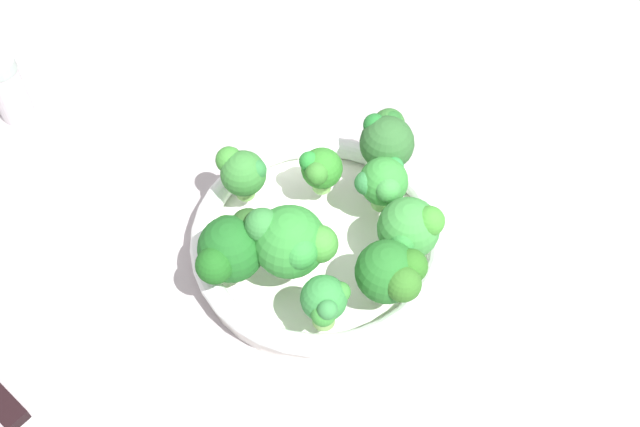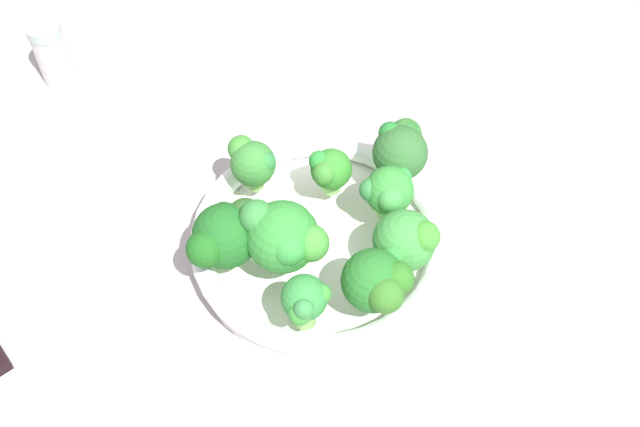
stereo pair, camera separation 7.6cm
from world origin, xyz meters
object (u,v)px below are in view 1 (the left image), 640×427
bowl (320,242)px  broccoli_floret_7 (410,229)px  broccoli_floret_3 (382,182)px  broccoli_floret_6 (392,273)px  broccoli_floret_2 (291,242)px  broccoli_floret_0 (320,169)px  broccoli_floret_8 (325,302)px  broccoli_floret_1 (387,140)px  broccoli_floret_5 (231,248)px  pepper_shaker (8,88)px  knife (20,424)px  broccoli_floret_4 (239,173)px

bowl → broccoli_floret_7: 10.17cm
broccoli_floret_3 → broccoli_floret_6: bearing=40.3°
broccoli_floret_3 → broccoli_floret_2: bearing=-10.5°
broccoli_floret_0 → broccoli_floret_8: size_ratio=0.84×
broccoli_floret_6 → broccoli_floret_7: 5.14cm
broccoli_floret_1 → broccoli_floret_8: bearing=19.1°
broccoli_floret_3 → broccoli_floret_5: broccoli_floret_5 is taller
broccoli_floret_2 → broccoli_floret_5: broccoli_floret_2 is taller
broccoli_floret_2 → pepper_shaker: size_ratio=0.96×
broccoli_floret_8 → knife: (22.70, -16.01, -7.26)cm
broccoli_floret_6 → broccoli_floret_8: (5.96, -2.82, 0.12)cm
broccoli_floret_2 → broccoli_floret_5: 5.53cm
broccoli_floret_3 → knife: size_ratio=0.23×
broccoli_floret_7 → broccoli_floret_8: broccoli_floret_7 is taller
bowl → broccoli_floret_1: size_ratio=3.70×
knife → pepper_shaker: (-24.06, -29.08, 3.64)cm
broccoli_floret_2 → knife: 28.47cm
broccoli_floret_2 → knife: (25.40, -10.14, -7.91)cm
broccoli_floret_3 → knife: 39.10cm
bowl → pepper_shaker: pepper_shaker is taller
knife → pepper_shaker: bearing=-129.6°
broccoli_floret_1 → broccoli_floret_6: bearing=36.9°
broccoli_floret_4 → broccoli_floret_7: broccoli_floret_7 is taller
broccoli_floret_4 → pepper_shaker: broccoli_floret_4 is taller
broccoli_floret_7 → broccoli_floret_2: bearing=-41.6°
broccoli_floret_4 → broccoli_floret_1: bearing=142.3°
bowl → broccoli_floret_2: 8.14cm
broccoli_floret_8 → pepper_shaker: 45.26cm
broccoli_floret_7 → broccoli_floret_8: bearing=-7.4°
bowl → pepper_shaker: bearing=-80.8°
broccoli_floret_2 → knife: broccoli_floret_2 is taller
broccoli_floret_0 → broccoli_floret_6: size_ratio=0.79×
broccoli_floret_2 → broccoli_floret_1: bearing=-178.6°
broccoli_floret_4 → knife: size_ratio=0.21×
broccoli_floret_6 → pepper_shaker: size_ratio=0.80×
broccoli_floret_0 → broccoli_floret_2: bearing=22.6°
broccoli_floret_5 → broccoli_floret_6: broccoli_floret_5 is taller
broccoli_floret_2 → broccoli_floret_8: (2.70, 5.87, -0.65)cm
broccoli_floret_1 → broccoli_floret_3: bearing=29.7°
broccoli_floret_0 → broccoli_floret_2: size_ratio=0.65×
broccoli_floret_2 → broccoli_floret_8: 6.49cm
broccoli_floret_0 → broccoli_floret_3: broccoli_floret_3 is taller
bowl → broccoli_floret_3: (-6.18, 2.62, 5.54)cm
broccoli_floret_5 → bowl: bearing=156.2°
broccoli_floret_3 → broccoli_floret_6: size_ratio=0.92×
broccoli_floret_1 → broccoli_floret_4: 14.84cm
broccoli_floret_0 → broccoli_floret_1: size_ratio=0.76×
broccoli_floret_7 → broccoli_floret_8: 10.99cm
broccoli_floret_0 → pepper_shaker: 37.05cm
broccoli_floret_0 → broccoli_floret_6: broccoli_floret_6 is taller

